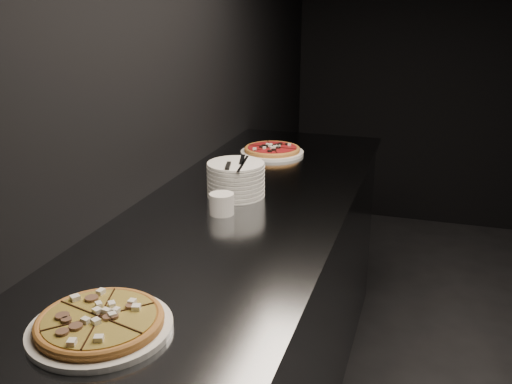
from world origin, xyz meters
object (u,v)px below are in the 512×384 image
(pizza_tomato, at_px, (272,150))
(plate_stack, at_px, (236,179))
(cutlery, at_px, (236,163))
(counter, at_px, (240,323))
(pizza_mushroom, at_px, (100,323))
(ramekin, at_px, (222,203))

(pizza_tomato, height_order, plate_stack, plate_stack)
(pizza_tomato, bearing_deg, cutlery, -86.14)
(counter, relative_size, plate_stack, 11.57)
(pizza_mushroom, bearing_deg, plate_stack, 90.97)
(counter, distance_m, pizza_mushroom, 0.95)
(pizza_mushroom, height_order, cutlery, cutlery)
(pizza_mushroom, xyz_separation_m, ramekin, (0.00, 0.76, 0.02))
(pizza_mushroom, distance_m, cutlery, 0.94)
(plate_stack, relative_size, ramekin, 2.52)
(pizza_mushroom, distance_m, pizza_tomato, 1.56)
(ramekin, bearing_deg, counter, 59.35)
(ramekin, bearing_deg, cutlery, 92.92)
(cutlery, bearing_deg, pizza_tomato, 78.87)
(counter, relative_size, pizza_mushroom, 7.07)
(pizza_mushroom, height_order, pizza_tomato, pizza_mushroom)
(cutlery, xyz_separation_m, ramekin, (0.01, -0.18, -0.09))
(pizza_tomato, relative_size, cutlery, 1.31)
(plate_stack, bearing_deg, counter, -67.18)
(ramekin, bearing_deg, plate_stack, 95.13)
(plate_stack, distance_m, ramekin, 0.20)
(pizza_tomato, xyz_separation_m, cutlery, (0.04, -0.63, 0.11))
(cutlery, bearing_deg, ramekin, -102.07)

